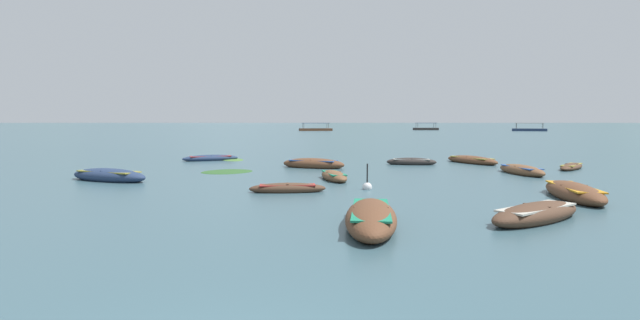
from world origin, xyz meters
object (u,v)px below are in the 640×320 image
object	(u,v)px
ferry_0	(316,129)
rowboat_4	(571,167)
ferry_2	(529,130)
rowboat_7	(371,218)
rowboat_8	(334,176)
rowboat_12	(521,170)
mooring_buoy	(367,187)
rowboat_6	(411,162)
rowboat_5	(288,188)
rowboat_1	(472,160)
rowboat_9	(211,158)
rowboat_3	(109,176)
rowboat_0	(313,164)
ferry_1	(426,129)
rowboat_11	(536,214)
rowboat_2	(574,192)

from	to	relation	value
ferry_0	rowboat_4	bearing A→B (deg)	-77.58
ferry_0	ferry_2	bearing A→B (deg)	0.89
rowboat_7	rowboat_8	size ratio (longest dim) A/B	1.33
rowboat_12	mooring_buoy	bearing A→B (deg)	-141.92
rowboat_6	mooring_buoy	distance (m)	11.97
rowboat_5	rowboat_6	bearing A→B (deg)	64.09
rowboat_7	rowboat_1	bearing A→B (deg)	70.46
rowboat_1	ferry_2	size ratio (longest dim) A/B	0.48
rowboat_5	rowboat_9	size ratio (longest dim) A/B	0.78
rowboat_3	rowboat_5	size ratio (longest dim) A/B	1.48
rowboat_0	ferry_2	distance (m)	127.48
rowboat_12	ferry_1	size ratio (longest dim) A/B	0.50
rowboat_1	rowboat_6	world-z (taller)	rowboat_1
rowboat_7	ferry_2	world-z (taller)	ferry_2
rowboat_1	rowboat_5	size ratio (longest dim) A/B	1.51
ferry_0	rowboat_1	bearing A→B (deg)	-79.59
rowboat_12	rowboat_9	bearing A→B (deg)	158.93
rowboat_1	ferry_0	xyz separation A→B (m)	(-20.45, 111.35, 0.25)
rowboat_11	rowboat_2	bearing A→B (deg)	56.32
rowboat_6	rowboat_11	size ratio (longest dim) A/B	0.87
rowboat_5	rowboat_3	bearing A→B (deg)	161.44
rowboat_0	rowboat_4	size ratio (longest dim) A/B	1.14
rowboat_0	rowboat_1	xyz separation A→B (m)	(10.18, 4.05, -0.03)
rowboat_12	ferry_0	bearing A→B (deg)	100.34
rowboat_4	ferry_1	bearing A→B (deg)	85.93
rowboat_1	ferry_1	xyz separation A→B (m)	(14.14, 126.70, 0.26)
rowboat_0	ferry_0	world-z (taller)	ferry_0
ferry_0	ferry_1	size ratio (longest dim) A/B	1.25
rowboat_1	ferry_2	world-z (taller)	ferry_2
rowboat_2	ferry_0	distance (m)	127.81
rowboat_3	ferry_2	xyz separation A→B (m)	(60.99, 123.41, 0.22)
rowboat_3	rowboat_5	xyz separation A→B (m)	(8.87, -2.98, -0.08)
rowboat_0	rowboat_5	bearing A→B (deg)	-90.35
ferry_1	rowboat_4	bearing A→B (deg)	-94.07
rowboat_8	rowboat_2	bearing A→B (deg)	-28.87
rowboat_8	rowboat_12	bearing A→B (deg)	18.67
rowboat_2	rowboat_11	xyz separation A→B (m)	(-2.77, -4.16, -0.02)
rowboat_3	rowboat_4	bearing A→B (deg)	17.36
rowboat_5	ferry_2	xyz separation A→B (m)	(52.12, 126.39, 0.30)
rowboat_1	rowboat_7	xyz separation A→B (m)	(-7.14, -20.11, 0.05)
rowboat_5	rowboat_11	world-z (taller)	rowboat_11
rowboat_6	mooring_buoy	world-z (taller)	mooring_buoy
rowboat_3	ferry_1	world-z (taller)	ferry_1
rowboat_9	ferry_1	xyz separation A→B (m)	(32.09, 125.97, 0.29)
rowboat_2	rowboat_6	xyz separation A→B (m)	(-4.34, 13.35, -0.04)
rowboat_2	rowboat_5	bearing A→B (deg)	176.15
rowboat_2	rowboat_4	size ratio (longest dim) A/B	1.27
rowboat_8	rowboat_12	xyz separation A→B (m)	(9.70, 3.28, 0.03)
rowboat_0	rowboat_6	bearing A→B (deg)	23.35
rowboat_2	rowboat_6	size ratio (longest dim) A/B	1.43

